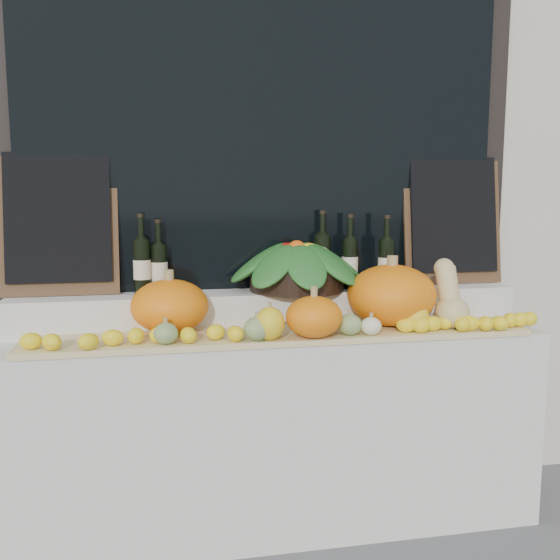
% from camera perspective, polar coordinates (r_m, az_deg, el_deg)
% --- Properties ---
extents(storefront_facade, '(7.00, 0.94, 4.50)m').
position_cam_1_polar(storefront_facade, '(3.46, -2.75, 20.71)').
color(storefront_facade, beige).
rests_on(storefront_facade, ground).
extents(display_sill, '(2.30, 0.55, 0.88)m').
position_cam_1_polar(display_sill, '(2.87, -0.30, -13.35)').
color(display_sill, silver).
rests_on(display_sill, ground).
extents(rear_tier, '(2.30, 0.25, 0.16)m').
position_cam_1_polar(rear_tier, '(2.87, -0.88, -2.54)').
color(rear_tier, silver).
rests_on(rear_tier, display_sill).
extents(straw_bedding, '(2.10, 0.32, 0.02)m').
position_cam_1_polar(straw_bedding, '(2.62, 0.21, -5.09)').
color(straw_bedding, tan).
rests_on(straw_bedding, display_sill).
extents(pumpkin_left, '(0.35, 0.35, 0.22)m').
position_cam_1_polar(pumpkin_left, '(2.64, -10.05, -2.36)').
color(pumpkin_left, orange).
rests_on(pumpkin_left, straw_bedding).
extents(pumpkin_right, '(0.50, 0.50, 0.27)m').
position_cam_1_polar(pumpkin_right, '(2.78, 10.17, -1.36)').
color(pumpkin_right, orange).
rests_on(pumpkin_right, straw_bedding).
extents(pumpkin_center, '(0.29, 0.29, 0.17)m').
position_cam_1_polar(pumpkin_center, '(2.52, 3.12, -3.39)').
color(pumpkin_center, orange).
rests_on(pumpkin_center, straw_bedding).
extents(butternut_squash, '(0.15, 0.21, 0.29)m').
position_cam_1_polar(butternut_squash, '(2.80, 15.25, -1.70)').
color(butternut_squash, '#CFBA7A').
rests_on(butternut_squash, straw_bedding).
extents(decorative_gourds, '(1.14, 0.16, 0.16)m').
position_cam_1_polar(decorative_gourds, '(2.52, 2.82, -4.08)').
color(decorative_gourds, '#2B611D').
rests_on(decorative_gourds, straw_bedding).
extents(lemon_heap, '(2.20, 0.16, 0.06)m').
position_cam_1_polar(lemon_heap, '(2.50, 0.72, -4.67)').
color(lemon_heap, yellow).
rests_on(lemon_heap, straw_bedding).
extents(produce_bowl, '(0.66, 0.66, 0.24)m').
position_cam_1_polar(produce_bowl, '(2.85, 1.54, 1.33)').
color(produce_bowl, black).
rests_on(produce_bowl, rear_tier).
extents(wine_bottle_far_left, '(0.08, 0.08, 0.35)m').
position_cam_1_polar(wine_bottle_far_left, '(2.80, -12.50, 1.26)').
color(wine_bottle_far_left, black).
rests_on(wine_bottle_far_left, rear_tier).
extents(wine_bottle_near_left, '(0.08, 0.08, 0.33)m').
position_cam_1_polar(wine_bottle_near_left, '(2.82, -11.00, 1.09)').
color(wine_bottle_near_left, black).
rests_on(wine_bottle_near_left, rear_tier).
extents(wine_bottle_tall, '(0.08, 0.08, 0.36)m').
position_cam_1_polar(wine_bottle_tall, '(2.93, 3.88, 1.77)').
color(wine_bottle_tall, black).
rests_on(wine_bottle_tall, rear_tier).
extents(wine_bottle_near_right, '(0.08, 0.08, 0.35)m').
position_cam_1_polar(wine_bottle_near_right, '(2.93, 6.40, 1.61)').
color(wine_bottle_near_right, black).
rests_on(wine_bottle_near_right, rear_tier).
extents(wine_bottle_far_right, '(0.08, 0.08, 0.34)m').
position_cam_1_polar(wine_bottle_far_right, '(2.94, 9.67, 1.53)').
color(wine_bottle_far_right, black).
rests_on(wine_bottle_far_right, rear_tier).
extents(chalkboard_left, '(0.50, 0.12, 0.62)m').
position_cam_1_polar(chalkboard_left, '(2.87, -19.60, 5.08)').
color(chalkboard_left, '#4C331E').
rests_on(chalkboard_left, rear_tier).
extents(chalkboard_right, '(0.50, 0.12, 0.62)m').
position_cam_1_polar(chalkboard_right, '(3.18, 15.52, 5.51)').
color(chalkboard_right, '#4C331E').
rests_on(chalkboard_right, rear_tier).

